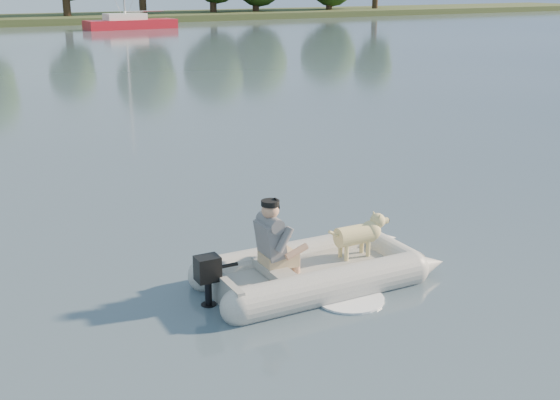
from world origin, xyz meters
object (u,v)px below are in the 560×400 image
man (272,237)px  dog (355,238)px  sailboat (130,23)px  dinghy (318,242)px

man → dog: bearing=0.0°
dog → sailboat: size_ratio=0.09×
dinghy → sailboat: sailboat is taller
dinghy → sailboat: (13.42, 48.88, -0.10)m
dog → sailboat: bearing=77.4°
dog → dinghy: bearing=-175.4°
dinghy → dog: size_ratio=4.84×
sailboat → dog: bearing=-107.8°
man → sailboat: size_ratio=0.10×
dinghy → dog: bearing=4.6°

